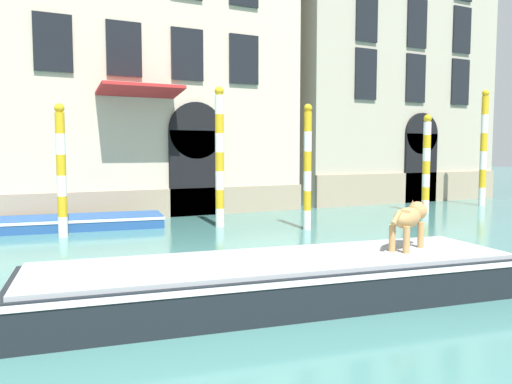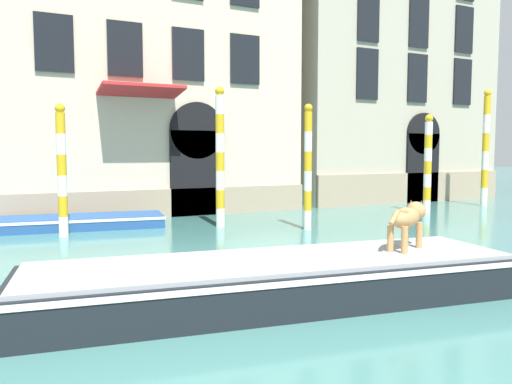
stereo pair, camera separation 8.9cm
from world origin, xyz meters
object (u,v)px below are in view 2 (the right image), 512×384
Objects in this scene: mooring_pole_0 at (308,167)px; mooring_pole_2 at (62,170)px; mooring_pole_1 at (428,163)px; mooring_pole_5 at (220,157)px; mooring_pole_4 at (486,148)px; boat_foreground at (277,279)px; dog_on_deck at (407,218)px; boat_moored_near_palazzo at (81,222)px.

mooring_pole_2 is (-6.39, 1.76, -0.05)m from mooring_pole_0.
mooring_pole_5 is (-8.00, 0.16, 0.28)m from mooring_pole_1.
boat_foreground is at bearing -150.49° from mooring_pole_4.
mooring_pole_4 reaches higher than mooring_pole_1.
dog_on_deck is 7.58m from mooring_pole_5.
mooring_pole_4 is (16.21, 0.42, 0.63)m from mooring_pole_2.
boat_foreground is at bearing -144.62° from mooring_pole_1.
mooring_pole_4 is at bearing 37.41° from boat_foreground.
mooring_pole_4 is (13.84, 7.83, 2.03)m from boat_foreground.
boat_foreground is 2.19× the size of mooring_pole_2.
mooring_pole_4 is at bearing 2.84° from mooring_pole_5.
boat_moored_near_palazzo is 15.80m from mooring_pole_4.
dog_on_deck is at bearing -58.30° from boat_moored_near_palazzo.
mooring_pole_5 is at bearing 142.02° from mooring_pole_0.
mooring_pole_5 is at bearing 67.27° from dog_on_deck.
dog_on_deck is 0.26× the size of mooring_pole_5.
boat_moored_near_palazzo is (-4.04, 9.07, -0.97)m from dog_on_deck.
mooring_pole_0 is 6.12m from mooring_pole_1.
mooring_pole_0 is 6.63m from mooring_pole_2.
mooring_pole_1 is at bearing -168.98° from mooring_pole_4.
mooring_pole_4 is 1.15× the size of mooring_pole_5.
dog_on_deck reaches higher than boat_moored_near_palazzo.
mooring_pole_2 is (-2.37, 7.41, 1.41)m from boat_foreground.
mooring_pole_5 is (-0.28, 7.52, 0.92)m from dog_on_deck.
boat_moored_near_palazzo is 1.40× the size of mooring_pole_2.
mooring_pole_2 is 16.23m from mooring_pole_4.
boat_moored_near_palazzo is at bearing 151.55° from mooring_pole_0.
mooring_pole_0 is (5.80, -3.14, 1.61)m from boat_moored_near_palazzo.
dog_on_deck is (2.25, -0.27, 0.81)m from boat_foreground.
mooring_pole_2 is 0.84× the size of mooring_pole_5.
boat_moored_near_palazzo is at bearing 89.16° from dog_on_deck.
boat_foreground is 12.31m from mooring_pole_1.
boat_foreground is 1.85× the size of mooring_pole_5.
mooring_pole_4 is at bearing 12.52° from mooring_pole_0.
mooring_pole_5 reaches higher than mooring_pole_2.
mooring_pole_0 is at bearing 62.50° from boat_foreground.
boat_moored_near_palazzo is at bearing 157.59° from mooring_pole_5.
mooring_pole_0 reaches higher than boat_foreground.
boat_foreground is 2.41m from dog_on_deck.
dog_on_deck is at bearing -136.39° from mooring_pole_1.
mooring_pole_0 reaches higher than boat_moored_near_palazzo.
mooring_pole_0 is at bearing -166.51° from mooring_pole_1.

